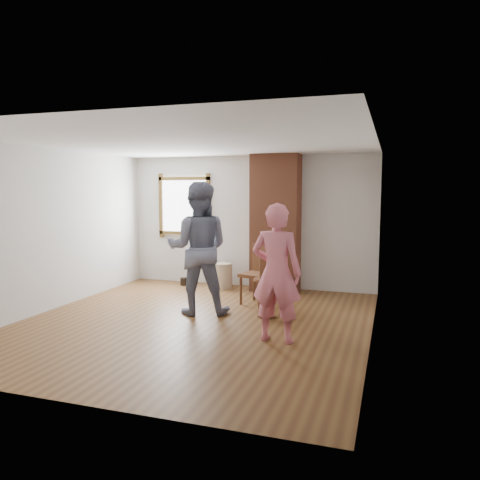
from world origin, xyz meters
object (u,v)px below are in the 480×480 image
at_px(stoneware_crock, 223,276).
at_px(man, 198,248).
at_px(person_pink, 276,273).
at_px(dining_chair_right, 275,285).
at_px(side_table, 267,291).
at_px(dining_chair_left, 259,271).

xyz_separation_m(stoneware_crock, man, (0.30, -1.90, 0.78)).
height_order(stoneware_crock, person_pink, person_pink).
height_order(dining_chair_right, man, man).
bearing_deg(person_pink, stoneware_crock, -55.24).
relative_size(stoneware_crock, man, 0.24).
distance_m(side_table, man, 1.25).
bearing_deg(stoneware_crock, dining_chair_right, -50.83).
relative_size(side_table, man, 0.29).
height_order(stoneware_crock, dining_chair_right, dining_chair_right).
bearing_deg(side_table, dining_chair_left, 113.01).
height_order(dining_chair_left, dining_chair_right, dining_chair_left).
xyz_separation_m(dining_chair_left, side_table, (0.35, -0.82, -0.16)).
relative_size(stoneware_crock, side_table, 0.82).
xyz_separation_m(stoneware_crock, dining_chair_left, (1.03, -0.97, 0.32)).
height_order(dining_chair_right, person_pink, person_pink).
distance_m(dining_chair_right, person_pink, 1.08).
bearing_deg(dining_chair_right, person_pink, -96.29).
xyz_separation_m(dining_chair_right, man, (-1.23, -0.03, 0.50)).
height_order(man, person_pink, man).
relative_size(dining_chair_right, side_table, 1.58).
bearing_deg(side_table, man, -174.35).
relative_size(dining_chair_right, man, 0.46).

